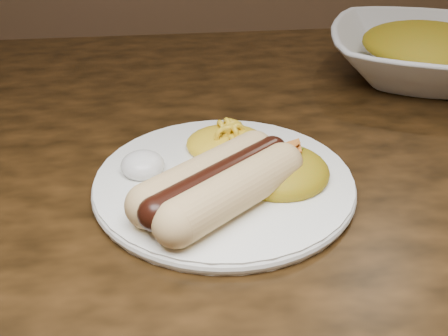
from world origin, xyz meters
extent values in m
cube|color=#3F250F|center=(0.00, 0.00, 0.73)|extent=(1.60, 0.90, 0.04)
cylinder|color=white|center=(0.07, -0.07, 0.76)|extent=(0.27, 0.27, 0.01)
cylinder|color=#E7BD73|center=(0.06, -0.13, 0.78)|extent=(0.13, 0.12, 0.04)
cylinder|color=#E7BD73|center=(0.06, -0.10, 0.78)|extent=(0.13, 0.12, 0.04)
cylinder|color=black|center=(0.06, -0.12, 0.79)|extent=(0.13, 0.11, 0.03)
ellipsoid|color=yellow|center=(0.08, -0.01, 0.78)|extent=(0.11, 0.11, 0.03)
ellipsoid|color=white|center=(-0.01, -0.06, 0.78)|extent=(0.05, 0.05, 0.03)
ellipsoid|color=#CC5903|center=(0.12, -0.08, 0.78)|extent=(0.10, 0.10, 0.04)
imported|color=white|center=(0.40, 0.19, 0.78)|extent=(0.36, 0.36, 0.07)
ellipsoid|color=#CC5903|center=(0.40, 0.19, 0.80)|extent=(0.23, 0.23, 0.05)
camera|label=1|loc=(0.02, -0.51, 1.04)|focal=42.00mm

